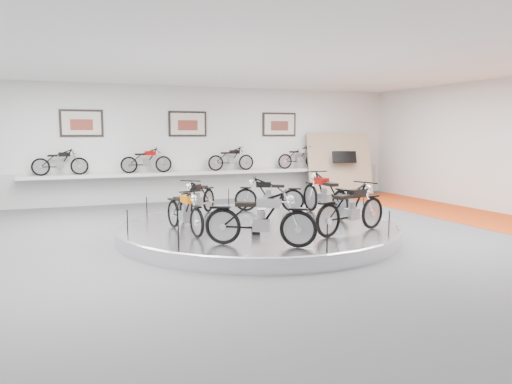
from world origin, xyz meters
name	(u,v)px	position (x,y,z in m)	size (l,w,h in m)	color
floor	(263,239)	(0.00, 0.00, 0.00)	(16.00, 16.00, 0.00)	#515153
ceiling	(264,58)	(0.00, 0.00, 4.00)	(16.00, 16.00, 0.00)	white
wall_back	(188,144)	(0.00, 7.00, 2.00)	(16.00, 16.00, 0.00)	silver
orange_carpet_strip	(491,220)	(6.80, 0.00, 0.01)	(2.40, 12.60, 0.01)	#C4421D
dado_band	(189,185)	(0.00, 6.98, 0.55)	(15.68, 0.04, 1.10)	#BCBCBA
display_platform	(259,230)	(0.00, 0.30, 0.15)	(6.40, 6.40, 0.30)	silver
platform_rim	(259,225)	(0.00, 0.30, 0.27)	(6.40, 6.40, 0.10)	#B2B2BA
shelf	(190,173)	(0.00, 6.70, 1.00)	(11.00, 0.55, 0.10)	silver
poster_left	(82,123)	(-3.50, 6.96, 2.70)	(1.35, 0.06, 0.88)	beige
poster_center	(188,124)	(0.00, 6.96, 2.70)	(1.35, 0.06, 0.88)	beige
poster_right	(279,124)	(3.50, 6.96, 2.70)	(1.35, 0.06, 0.88)	beige
display_panel	(339,163)	(5.60, 6.10, 1.25)	(2.40, 0.12, 2.40)	#977A5E
shelf_bike_a	(60,164)	(-4.20, 6.70, 1.42)	(1.22, 0.42, 0.73)	black
shelf_bike_b	(146,162)	(-1.50, 6.70, 1.42)	(1.22, 0.42, 0.73)	#920805
shelf_bike_c	(231,160)	(1.50, 6.70, 1.42)	(1.22, 0.42, 0.73)	black
shelf_bike_d	(299,159)	(4.20, 6.70, 1.42)	(1.22, 0.42, 0.73)	#A4A4A8
bike_a	(325,194)	(2.01, 0.79, 0.86)	(1.89, 0.67, 1.11)	#920805
bike_b	(269,194)	(0.94, 1.89, 0.77)	(1.58, 0.56, 0.93)	black
bike_c	(198,197)	(-1.00, 1.94, 0.77)	(1.61, 0.57, 0.95)	black
bike_d	(184,211)	(-1.81, -0.03, 0.77)	(1.58, 0.56, 0.93)	#C86005
bike_e	(260,218)	(-0.81, -1.81, 0.83)	(1.79, 0.63, 1.05)	#A4A4A8
bike_f	(351,208)	(1.41, -1.38, 0.83)	(1.81, 0.64, 1.06)	black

